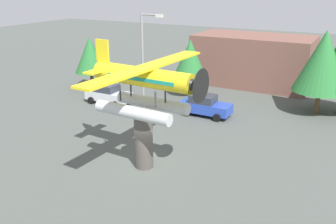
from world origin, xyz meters
TOP-DOWN VIEW (x-y plane):
  - ground_plane at (0.00, 0.00)m, footprint 140.00×140.00m
  - display_pedestal at (0.00, 0.00)m, footprint 1.10×1.10m
  - floatplane_monument at (0.13, -0.01)m, footprint 6.96×10.44m
  - car_near_silver at (-9.43, 8.90)m, footprint 4.20×2.02m
  - car_mid_blue at (-0.36, 10.09)m, footprint 4.20×2.02m
  - streetlight_primary at (-3.99, 6.62)m, footprint 1.84×0.28m
  - storefront_building at (0.04, 22.00)m, footprint 12.18×6.54m
  - tree_west at (-13.87, 12.02)m, footprint 3.22×3.22m
  - tree_east at (-3.89, 14.51)m, footprint 3.13×3.13m
  - tree_center_back at (7.70, 15.16)m, footprint 4.51×4.51m

SIDE VIEW (x-z plane):
  - ground_plane at x=0.00m, z-range 0.00..0.00m
  - car_near_silver at x=-9.43m, z-range 0.00..1.76m
  - car_mid_blue at x=-0.36m, z-range 0.00..1.76m
  - display_pedestal at x=0.00m, z-range 0.00..3.41m
  - storefront_building at x=0.04m, z-range 0.00..5.22m
  - tree_west at x=-13.87m, z-range 0.87..6.22m
  - tree_east at x=-3.89m, z-range 0.97..6.43m
  - tree_center_back at x=7.70m, z-range 0.97..7.95m
  - streetlight_primary at x=-3.99m, z-range 0.64..9.04m
  - floatplane_monument at x=0.13m, z-range 3.08..7.08m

